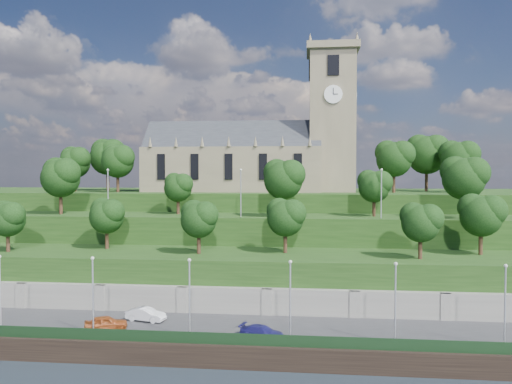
# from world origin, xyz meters

# --- Properties ---
(ground) EXTENTS (320.00, 320.00, 0.00)m
(ground) POSITION_xyz_m (0.00, 0.00, 0.00)
(ground) COLOR black
(ground) RESTS_ON ground
(promenade) EXTENTS (160.00, 12.00, 2.00)m
(promenade) POSITION_xyz_m (0.00, 6.00, 1.00)
(promenade) COLOR #2D2D30
(promenade) RESTS_ON ground
(quay_wall) EXTENTS (160.00, 0.50, 2.20)m
(quay_wall) POSITION_xyz_m (0.00, -0.05, 1.10)
(quay_wall) COLOR black
(quay_wall) RESTS_ON ground
(fence) EXTENTS (160.00, 0.10, 1.20)m
(fence) POSITION_xyz_m (0.00, 0.60, 2.60)
(fence) COLOR black
(fence) RESTS_ON promenade
(retaining_wall) EXTENTS (160.00, 2.10, 5.00)m
(retaining_wall) POSITION_xyz_m (0.00, 11.97, 2.50)
(retaining_wall) COLOR slate
(retaining_wall) RESTS_ON ground
(embankment_lower) EXTENTS (160.00, 12.00, 8.00)m
(embankment_lower) POSITION_xyz_m (0.00, 18.00, 4.00)
(embankment_lower) COLOR #1A3612
(embankment_lower) RESTS_ON ground
(embankment_upper) EXTENTS (160.00, 10.00, 12.00)m
(embankment_upper) POSITION_xyz_m (0.00, 29.00, 6.00)
(embankment_upper) COLOR #1A3612
(embankment_upper) RESTS_ON ground
(hilltop) EXTENTS (160.00, 32.00, 15.00)m
(hilltop) POSITION_xyz_m (0.00, 50.00, 7.50)
(hilltop) COLOR #1A3612
(hilltop) RESTS_ON ground
(church) EXTENTS (38.60, 12.35, 27.60)m
(church) POSITION_xyz_m (0.79, 45.98, 22.52)
(church) COLOR #695F49
(church) RESTS_ON hilltop
(trees_lower) EXTENTS (66.58, 8.89, 7.78)m
(trees_lower) POSITION_xyz_m (3.85, 18.19, 12.84)
(trees_lower) COLOR #321E13
(trees_lower) RESTS_ON embankment_lower
(trees_upper) EXTENTS (66.44, 8.11, 8.85)m
(trees_upper) POSITION_xyz_m (3.57, 27.84, 17.61)
(trees_upper) COLOR #321E13
(trees_upper) RESTS_ON embankment_upper
(trees_hilltop) EXTENTS (75.01, 16.42, 10.65)m
(trees_hilltop) POSITION_xyz_m (4.07, 45.27, 21.48)
(trees_hilltop) COLOR #321E13
(trees_hilltop) RESTS_ON hilltop
(lamp_posts_promenade) EXTENTS (60.36, 0.36, 7.95)m
(lamp_posts_promenade) POSITION_xyz_m (-2.00, 2.50, 6.58)
(lamp_posts_promenade) COLOR #B2B2B7
(lamp_posts_promenade) RESTS_ON promenade
(lamp_posts_upper) EXTENTS (40.36, 0.36, 7.03)m
(lamp_posts_upper) POSITION_xyz_m (-0.00, 26.00, 16.11)
(lamp_posts_upper) COLOR #B2B2B7
(lamp_posts_upper) RESTS_ON embankment_upper
(car_left) EXTENTS (4.69, 3.27, 1.48)m
(car_left) POSITION_xyz_m (-11.26, 3.91, 2.74)
(car_left) COLOR #9E451A
(car_left) RESTS_ON promenade
(car_middle) EXTENTS (4.67, 2.42, 1.46)m
(car_middle) POSITION_xyz_m (-8.15, 7.47, 2.73)
(car_middle) COLOR silver
(car_middle) RESTS_ON promenade
(car_right) EXTENTS (4.90, 3.13, 1.32)m
(car_right) POSITION_xyz_m (5.24, 2.77, 2.66)
(car_right) COLOR navy
(car_right) RESTS_ON promenade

